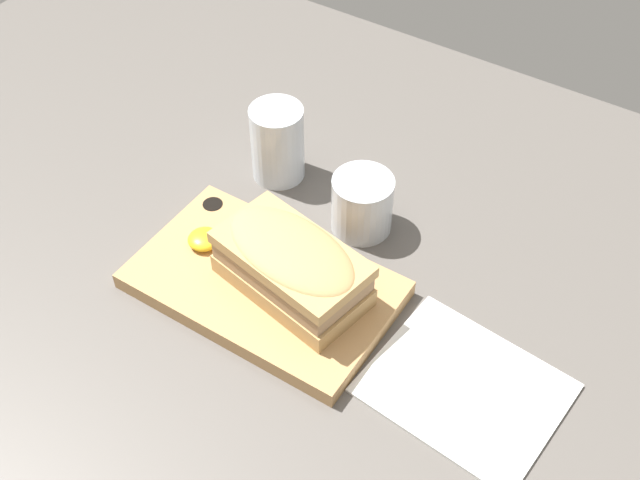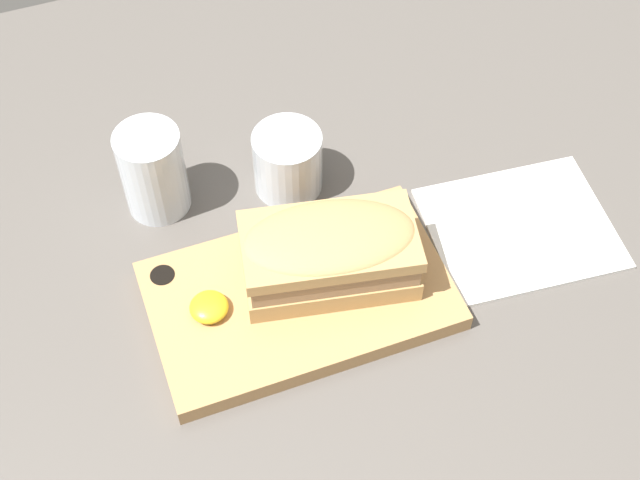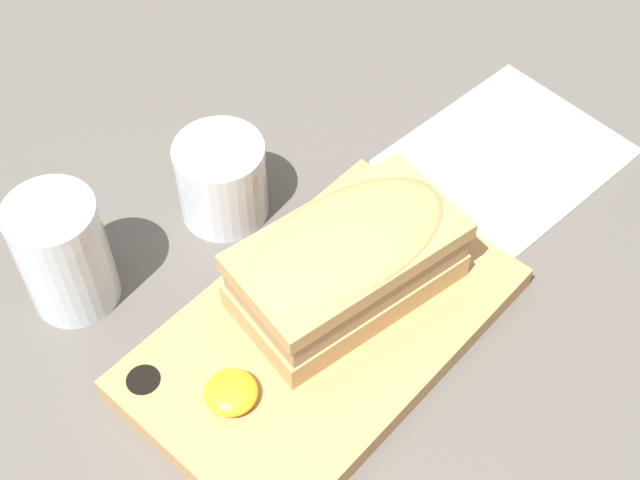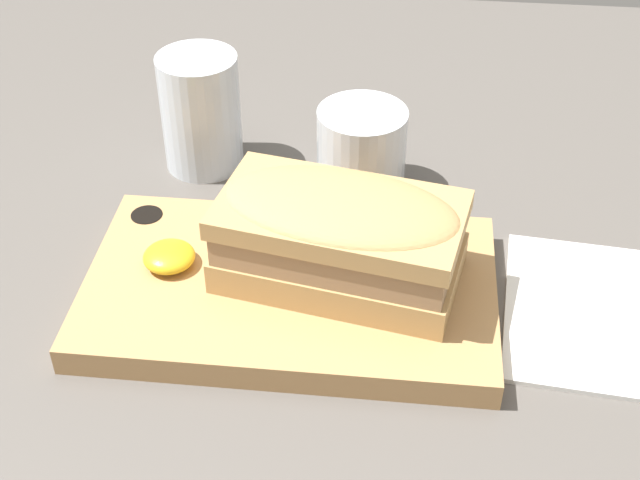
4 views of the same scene
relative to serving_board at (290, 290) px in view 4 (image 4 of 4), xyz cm
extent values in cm
cube|color=#56514C|center=(2.22, 3.30, -2.11)|extent=(157.80, 109.56, 2.00)
cube|color=tan|center=(0.08, -0.04, 0.00)|extent=(30.84, 18.61, 2.22)
cylinder|color=black|center=(-12.74, 6.66, 0.61)|extent=(2.61, 2.61, 1.11)
cube|color=tan|center=(3.69, 0.78, 2.38)|extent=(19.15, 12.75, 2.55)
cube|color=#9E7A56|center=(3.69, 0.78, 4.86)|extent=(18.38, 12.24, 2.41)
cube|color=tan|center=(3.69, 0.78, 6.83)|extent=(19.15, 12.75, 1.53)
ellipsoid|color=tan|center=(3.69, 0.78, 7.47)|extent=(18.76, 12.50, 2.30)
ellipsoid|color=gold|center=(-9.31, 0.66, 1.90)|extent=(3.99, 3.99, 1.59)
cylinder|color=silver|center=(-10.40, 18.15, 4.30)|extent=(7.18, 7.18, 10.82)
cylinder|color=silver|center=(-10.40, 18.15, 1.52)|extent=(6.32, 6.32, 4.87)
cylinder|color=silver|center=(4.28, 15.61, 2.79)|extent=(7.82, 7.82, 7.80)
cylinder|color=black|center=(4.28, 15.61, 1.87)|extent=(7.04, 7.04, 5.57)
camera|label=1|loc=(38.77, -47.87, 73.47)|focal=45.00mm
camera|label=2|loc=(-15.42, -48.21, 78.10)|focal=50.00mm
camera|label=3|loc=(-28.22, -25.24, 60.14)|focal=50.00mm
camera|label=4|loc=(7.70, -50.03, 45.02)|focal=50.00mm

